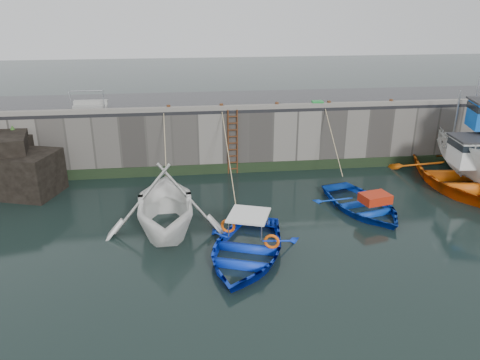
{
  "coord_description": "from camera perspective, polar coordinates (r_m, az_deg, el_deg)",
  "views": [
    {
      "loc": [
        -4.36,
        -11.78,
        8.07
      ],
      "look_at": [
        -2.15,
        5.86,
        1.2
      ],
      "focal_mm": 35.0,
      "sensor_mm": 36.0,
      "label": 1
    }
  ],
  "objects": [
    {
      "name": "ground",
      "position": [
        14.93,
        11.31,
        -12.06
      ],
      "size": [
        120.0,
        120.0,
        0.0
      ],
      "primitive_type": "plane",
      "color": "black",
      "rests_on": "ground"
    },
    {
      "name": "quay_back",
      "position": [
        25.53,
        2.96,
        6.18
      ],
      "size": [
        30.0,
        5.0,
        3.0
      ],
      "primitive_type": "cube",
      "color": "slate",
      "rests_on": "ground"
    },
    {
      "name": "road_back",
      "position": [
        25.17,
        3.03,
        9.66
      ],
      "size": [
        30.0,
        5.0,
        0.16
      ],
      "primitive_type": "cube",
      "color": "black",
      "rests_on": "quay_back"
    },
    {
      "name": "kerb_back",
      "position": [
        22.87,
        4.06,
        8.93
      ],
      "size": [
        30.0,
        0.3,
        0.2
      ],
      "primitive_type": "cube",
      "color": "slate",
      "rests_on": "road_back"
    },
    {
      "name": "algae_back",
      "position": [
        23.51,
        3.97,
        1.65
      ],
      "size": [
        30.0,
        0.08,
        0.5
      ],
      "primitive_type": "cube",
      "color": "black",
      "rests_on": "ground"
    },
    {
      "name": "ladder",
      "position": [
        22.76,
        -0.89,
        4.59
      ],
      "size": [
        0.51,
        0.08,
        3.2
      ],
      "color": "#3F1E0F",
      "rests_on": "ground"
    },
    {
      "name": "boat_near_white",
      "position": [
        17.91,
        -8.97,
        -5.93
      ],
      "size": [
        4.74,
        5.45,
        2.82
      ],
      "primitive_type": "imported",
      "rotation": [
        0.0,
        0.0,
        0.02
      ],
      "color": "white",
      "rests_on": "ground"
    },
    {
      "name": "boat_near_white_rope",
      "position": [
        21.7,
        -8.73,
        -0.97
      ],
      "size": [
        0.04,
        4.21,
        3.1
      ],
      "primitive_type": null,
      "color": "tan",
      "rests_on": "ground"
    },
    {
      "name": "boat_near_blue",
      "position": [
        15.95,
        0.67,
        -9.26
      ],
      "size": [
        4.96,
        5.81,
        1.02
      ],
      "primitive_type": "imported",
      "rotation": [
        0.0,
        0.0,
        -0.35
      ],
      "color": "#0E34D4",
      "rests_on": "ground"
    },
    {
      "name": "boat_near_blue_rope",
      "position": [
        20.69,
        -1.32,
        -1.84
      ],
      "size": [
        0.04,
        6.22,
        3.1
      ],
      "primitive_type": null,
      "color": "tan",
      "rests_on": "ground"
    },
    {
      "name": "boat_near_navy",
      "position": [
        19.96,
        14.6,
        -3.45
      ],
      "size": [
        4.19,
        5.16,
        0.94
      ],
      "primitive_type": "imported",
      "rotation": [
        0.0,
        0.0,
        0.23
      ],
      "color": "#0C3CBD",
      "rests_on": "ground"
    },
    {
      "name": "boat_near_navy_rope",
      "position": [
        23.2,
        11.33,
        0.34
      ],
      "size": [
        0.04,
        3.6,
        3.1
      ],
      "primitive_type": null,
      "color": "tan",
      "rests_on": "ground"
    },
    {
      "name": "boat_far_white",
      "position": [
        25.08,
        26.79,
        2.99
      ],
      "size": [
        4.69,
        8.1,
        5.95
      ],
      "rotation": [
        0.0,
        0.0,
        -0.25
      ],
      "color": "white",
      "rests_on": "ground"
    },
    {
      "name": "boat_far_orange",
      "position": [
        23.97,
        25.16,
        0.61
      ],
      "size": [
        6.01,
        7.85,
        4.52
      ],
      "rotation": [
        0.0,
        0.0,
        -0.11
      ],
      "color": "#E75D0C",
      "rests_on": "ground"
    },
    {
      "name": "fish_crate",
      "position": [
        23.57,
        9.42,
        9.16
      ],
      "size": [
        0.58,
        0.48,
        0.28
      ],
      "primitive_type": "cube",
      "rotation": [
        0.0,
        0.0,
        -0.1
      ],
      "color": "#177F2E",
      "rests_on": "road_back"
    },
    {
      "name": "railing",
      "position": [
        23.91,
        -17.78,
        8.77
      ],
      "size": [
        1.6,
        1.05,
        1.0
      ],
      "color": "#A5A8AD",
      "rests_on": "road_back"
    },
    {
      "name": "bollard_a",
      "position": [
        22.55,
        -8.7,
        8.67
      ],
      "size": [
        0.18,
        0.18,
        0.28
      ],
      "primitive_type": "cylinder",
      "color": "#3F1E0F",
      "rests_on": "road_back"
    },
    {
      "name": "bollard_b",
      "position": [
        22.62,
        -2.29,
        8.93
      ],
      "size": [
        0.18,
        0.18,
        0.28
      ],
      "primitive_type": "cylinder",
      "color": "#3F1E0F",
      "rests_on": "road_back"
    },
    {
      "name": "bollard_c",
      "position": [
        23.0,
        4.51,
        9.09
      ],
      "size": [
        0.18,
        0.18,
        0.28
      ],
      "primitive_type": "cylinder",
      "color": "#3F1E0F",
      "rests_on": "road_back"
    },
    {
      "name": "bollard_d",
      "position": [
        23.65,
        10.78,
        9.12
      ],
      "size": [
        0.18,
        0.18,
        0.28
      ],
      "primitive_type": "cylinder",
      "color": "#3F1E0F",
      "rests_on": "road_back"
    },
    {
      "name": "bollard_e",
      "position": [
        24.81,
        17.93,
        9.03
      ],
      "size": [
        0.18,
        0.18,
        0.28
      ],
      "primitive_type": "cylinder",
      "color": "#3F1E0F",
      "rests_on": "road_back"
    }
  ]
}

